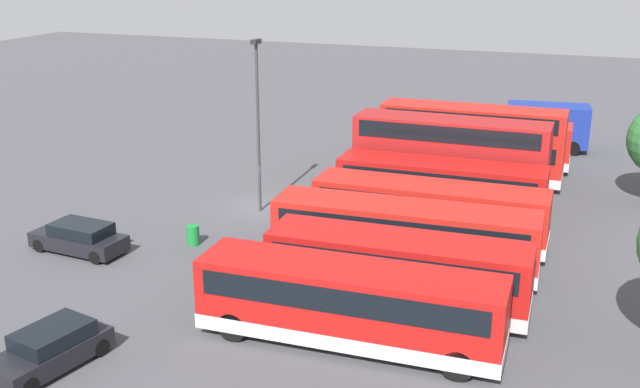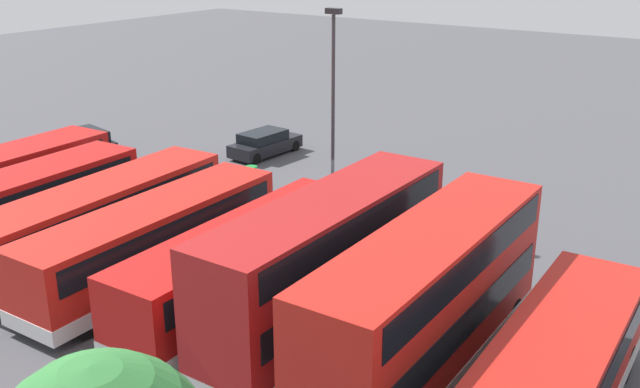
# 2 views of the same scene
# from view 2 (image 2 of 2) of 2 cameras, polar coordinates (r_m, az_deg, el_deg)

# --- Properties ---
(ground_plane) EXTENTS (140.00, 140.00, 0.00)m
(ground_plane) POSITION_cam_2_polar(r_m,az_deg,el_deg) (33.28, 1.69, -1.56)
(ground_plane) COLOR #47474C
(bus_single_deck_near_end) EXTENTS (2.89, 10.16, 2.95)m
(bus_single_deck_near_end) POSITION_cam_2_polar(r_m,az_deg,el_deg) (19.52, 17.85, -13.76)
(bus_single_deck_near_end) COLOR red
(bus_single_deck_near_end) RESTS_ON ground
(bus_double_decker_second) EXTENTS (2.70, 10.88, 4.55)m
(bus_double_decker_second) POSITION_cam_2_polar(r_m,az_deg,el_deg) (20.66, 8.49, -8.30)
(bus_double_decker_second) COLOR red
(bus_double_decker_second) RESTS_ON ground
(bus_double_decker_third) EXTENTS (2.62, 10.78, 4.55)m
(bus_double_decker_third) POSITION_cam_2_polar(r_m,az_deg,el_deg) (22.71, 0.65, -5.36)
(bus_double_decker_third) COLOR #A51919
(bus_double_decker_third) RESTS_ON ground
(bus_single_deck_fourth) EXTENTS (2.77, 10.82, 2.95)m
(bus_single_deck_fourth) POSITION_cam_2_polar(r_m,az_deg,el_deg) (24.72, -5.98, -5.42)
(bus_single_deck_fourth) COLOR #B71411
(bus_single_deck_fourth) RESTS_ON ground
(bus_single_deck_fifth) EXTENTS (2.77, 11.09, 2.95)m
(bus_single_deck_fifth) POSITION_cam_2_polar(r_m,az_deg,el_deg) (27.08, -12.89, -3.52)
(bus_single_deck_fifth) COLOR red
(bus_single_deck_fifth) RESTS_ON ground
(bus_single_deck_sixth) EXTENTS (3.15, 11.69, 2.95)m
(bus_single_deck_sixth) POSITION_cam_2_polar(r_m,az_deg,el_deg) (29.68, -16.82, -1.79)
(bus_single_deck_sixth) COLOR red
(bus_single_deck_sixth) RESTS_ON ground
(bus_single_deck_seventh) EXTENTS (2.94, 10.31, 2.95)m
(bus_single_deck_seventh) POSITION_cam_2_polar(r_m,az_deg,el_deg) (32.22, -22.08, -0.72)
(bus_single_deck_seventh) COLOR #B71411
(bus_single_deck_seventh) RESTS_ON ground
(car_hatchback_silver) EXTENTS (4.41, 2.62, 1.43)m
(car_hatchback_silver) POSITION_cam_2_polar(r_m,az_deg,el_deg) (44.41, -17.81, 3.92)
(car_hatchback_silver) COLOR black
(car_hatchback_silver) RESTS_ON ground
(car_small_green) EXTENTS (2.13, 4.66, 1.43)m
(car_small_green) POSITION_cam_2_polar(r_m,az_deg,el_deg) (42.09, -4.36, 3.99)
(car_small_green) COLOR black
(car_small_green) RESTS_ON ground
(lamp_post_tall) EXTENTS (0.70, 0.30, 9.15)m
(lamp_post_tall) POSITION_cam_2_polar(r_m,az_deg,el_deg) (32.03, 1.03, 7.46)
(lamp_post_tall) COLOR #38383D
(lamp_post_tall) RESTS_ON ground
(waste_bin_yellow) EXTENTS (0.60, 0.60, 0.95)m
(waste_bin_yellow) POSITION_cam_2_polar(r_m,az_deg,el_deg) (37.23, -5.39, 1.48)
(waste_bin_yellow) COLOR #197F33
(waste_bin_yellow) RESTS_ON ground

